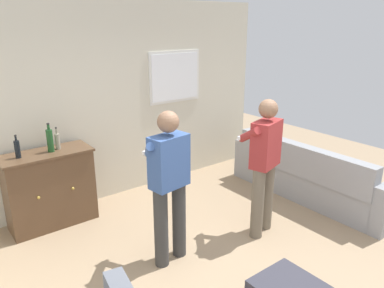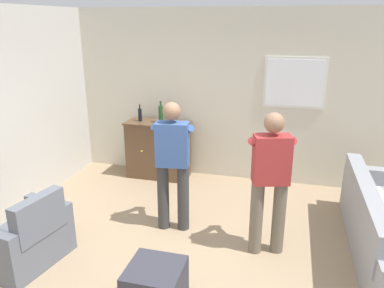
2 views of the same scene
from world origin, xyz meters
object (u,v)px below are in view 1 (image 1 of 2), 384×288
object	(u,v)px
bottle_wine_green	(17,149)
bottle_liquor_amber	(50,140)
person_standing_left	(169,181)
couch	(306,178)
bottle_spirits_clear	(58,141)
person_standing_right	(264,161)
sideboard_cabinet	(50,189)

from	to	relation	value
bottle_wine_green	bottle_liquor_amber	bearing A→B (deg)	-1.98
bottle_liquor_amber	person_standing_left	world-z (taller)	person_standing_left
couch	bottle_spirits_clear	distance (m)	3.48
person_standing_left	person_standing_right	world-z (taller)	same
bottle_spirits_clear	person_standing_right	distance (m)	2.55
bottle_wine_green	person_standing_left	distance (m)	1.89
couch	bottle_wine_green	size ratio (longest dim) A/B	8.89
bottle_wine_green	bottle_liquor_amber	xyz separation A→B (m)	(0.38, -0.01, 0.04)
couch	person_standing_left	distance (m)	2.49
bottle_liquor_amber	bottle_spirits_clear	world-z (taller)	bottle_liquor_amber
couch	sideboard_cabinet	distance (m)	3.54
bottle_liquor_amber	person_standing_left	xyz separation A→B (m)	(0.69, -1.54, -0.19)
couch	person_standing_left	world-z (taller)	person_standing_left
sideboard_cabinet	bottle_liquor_amber	world-z (taller)	bottle_liquor_amber
sideboard_cabinet	person_standing_left	world-z (taller)	person_standing_left
bottle_spirits_clear	person_standing_right	world-z (taller)	person_standing_right
bottle_wine_green	sideboard_cabinet	bearing A→B (deg)	0.02
bottle_wine_green	bottle_spirits_clear	xyz separation A→B (m)	(0.48, 0.03, -0.01)
sideboard_cabinet	bottle_wine_green	size ratio (longest dim) A/B	3.82
sideboard_cabinet	person_standing_left	size ratio (longest dim) A/B	0.64
couch	bottle_wine_green	world-z (taller)	bottle_wine_green
person_standing_right	couch	bearing A→B (deg)	10.40
person_standing_left	person_standing_right	xyz separation A→B (m)	(1.21, -0.22, 0.00)
bottle_liquor_amber	bottle_wine_green	bearing A→B (deg)	178.02
couch	person_standing_right	bearing A→B (deg)	-169.60
bottle_liquor_amber	bottle_spirits_clear	bearing A→B (deg)	24.21
couch	bottle_wine_green	distance (m)	3.89
bottle_wine_green	person_standing_right	size ratio (longest dim) A/B	0.17
bottle_wine_green	bottle_liquor_amber	distance (m)	0.38
person_standing_left	couch	bearing A→B (deg)	-0.00
couch	sideboard_cabinet	size ratio (longest dim) A/B	2.33
couch	bottle_wine_green	bearing A→B (deg)	155.97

